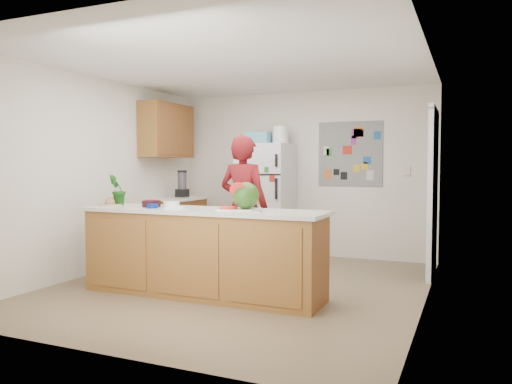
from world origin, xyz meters
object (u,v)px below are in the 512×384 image
at_px(watermelon, 246,195).
at_px(cherry_bowl, 151,204).
at_px(person, 244,206).
at_px(refrigerator, 266,200).

xyz_separation_m(watermelon, cherry_bowl, (-1.12, -0.06, -0.11)).
bearing_deg(person, refrigerator, -74.70).
height_order(refrigerator, watermelon, refrigerator).
distance_m(refrigerator, watermelon, 2.45).
height_order(refrigerator, cherry_bowl, refrigerator).
bearing_deg(watermelon, refrigerator, 107.52).
distance_m(watermelon, cherry_bowl, 1.13).
bearing_deg(person, watermelon, 119.97).
bearing_deg(refrigerator, person, -78.61).
bearing_deg(person, cherry_bowl, 59.63).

